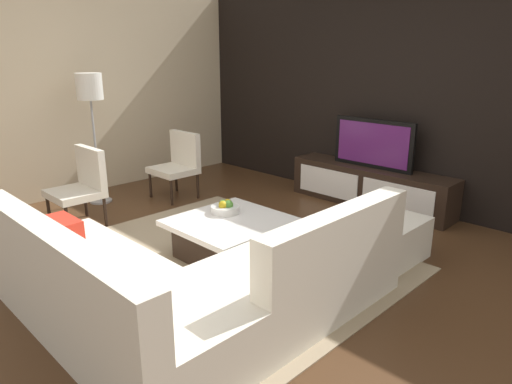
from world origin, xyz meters
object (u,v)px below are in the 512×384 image
(accent_chair_far, at_px, (179,161))
(ottoman, at_px, (380,237))
(television, at_px, (373,144))
(accent_chair_near, at_px, (82,182))
(fruit_bowl, at_px, (225,208))
(floor_lamp, at_px, (90,95))
(media_console, at_px, (370,186))
(sectional_couch, at_px, (189,285))
(coffee_table, at_px, (230,237))

(accent_chair_far, bearing_deg, ottoman, 14.95)
(television, relative_size, accent_chair_near, 1.24)
(fruit_bowl, xyz_separation_m, accent_chair_far, (-1.76, 0.72, 0.06))
(floor_lamp, relative_size, ottoman, 2.35)
(media_console, distance_m, sectional_couch, 3.28)
(fruit_bowl, height_order, accent_chair_far, accent_chair_far)
(ottoman, bearing_deg, floor_lamp, -163.01)
(television, bearing_deg, accent_chair_near, -124.11)
(sectional_couch, distance_m, accent_chair_near, 2.48)
(floor_lamp, distance_m, fruit_bowl, 2.49)
(fruit_bowl, relative_size, accent_chair_far, 0.32)
(television, relative_size, floor_lamp, 0.66)
(sectional_couch, bearing_deg, television, 98.86)
(sectional_couch, bearing_deg, accent_chair_far, 145.15)
(floor_lamp, height_order, ottoman, floor_lamp)
(coffee_table, xyz_separation_m, fruit_bowl, (-0.18, 0.10, 0.23))
(television, relative_size, sectional_couch, 0.45)
(media_console, bearing_deg, coffee_table, -92.49)
(coffee_table, relative_size, accent_chair_near, 1.15)
(sectional_couch, xyz_separation_m, floor_lamp, (-3.08, 0.89, 1.09))
(accent_chair_near, relative_size, accent_chair_far, 1.00)
(accent_chair_far, bearing_deg, accent_chair_near, -74.47)
(television, relative_size, accent_chair_far, 1.24)
(sectional_couch, distance_m, accent_chair_far, 3.10)
(accent_chair_near, distance_m, accent_chair_far, 1.39)
(media_console, bearing_deg, sectional_couch, -81.14)
(floor_lamp, bearing_deg, sectional_couch, -16.07)
(media_console, xyz_separation_m, floor_lamp, (-2.58, -2.35, 1.13))
(media_console, height_order, accent_chair_near, accent_chair_near)
(media_console, height_order, ottoman, media_console)
(sectional_couch, height_order, floor_lamp, floor_lamp)
(accent_chair_far, bearing_deg, media_console, 47.26)
(ottoman, bearing_deg, television, 125.11)
(television, height_order, fruit_bowl, television)
(sectional_couch, relative_size, accent_chair_near, 2.75)
(sectional_couch, relative_size, accent_chair_far, 2.75)
(television, bearing_deg, floor_lamp, -137.59)
(media_console, height_order, floor_lamp, floor_lamp)
(sectional_couch, bearing_deg, ottoman, 78.37)
(television, xyz_separation_m, ottoman, (0.91, -1.29, -0.60))
(coffee_table, xyz_separation_m, accent_chair_near, (-1.84, -0.56, 0.29))
(ottoman, relative_size, fruit_bowl, 2.50)
(accent_chair_near, bearing_deg, television, 53.60)
(coffee_table, bearing_deg, media_console, 87.51)
(media_console, bearing_deg, accent_chair_near, -124.11)
(fruit_bowl, bearing_deg, floor_lamp, -176.08)
(sectional_couch, bearing_deg, media_console, 98.86)
(television, distance_m, floor_lamp, 3.54)
(ottoman, bearing_deg, accent_chair_near, -151.10)
(television, distance_m, ottoman, 1.69)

